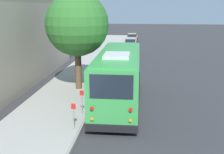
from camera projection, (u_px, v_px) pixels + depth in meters
ground_plane at (119, 97)px, 19.07m from camera, size 160.00×160.00×0.00m
sidewalk_slab at (66, 95)px, 19.43m from camera, size 80.00×4.31×0.15m
curb_strip at (97, 96)px, 19.20m from camera, size 80.00×0.14×0.15m
shuttle_bus at (119, 75)px, 17.60m from camera, size 10.06×2.84×3.46m
parked_sedan_blue at (125, 59)px, 29.55m from camera, size 4.24×1.81×1.28m
parked_sedan_maroon at (127, 50)px, 35.28m from camera, size 4.66×1.89×1.29m
parked_sedan_silver at (130, 43)px, 42.52m from camera, size 4.52×1.74×1.29m
parked_sedan_tan at (132, 37)px, 49.64m from camera, size 4.48×1.91×1.30m
street_tree at (77, 20)px, 19.57m from camera, size 4.46×4.46×7.54m
sign_post_near at (74, 116)px, 13.66m from camera, size 0.06×0.22×1.32m
sign_post_far at (82, 102)px, 15.52m from camera, size 0.06×0.22×1.39m
fire_hydrant at (105, 69)px, 25.28m from camera, size 0.22×0.22×0.81m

